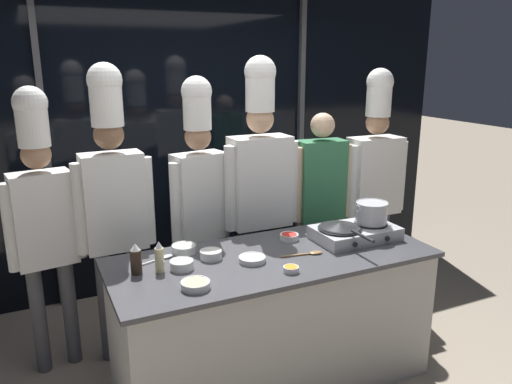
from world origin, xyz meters
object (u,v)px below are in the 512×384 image
Objects in this scene: serving_spoon_solid at (162,258)px; stock_pot at (372,212)px; portable_stove at (355,233)px; squeeze_bottle_soy at (136,259)px; prep_bowl_carrots at (291,269)px; chef_head at (43,210)px; prep_bowl_ginger at (195,284)px; prep_bowl_bell_pepper at (289,236)px; frying_pan at (340,226)px; prep_bowl_garlic at (252,259)px; chef_apprentice at (374,173)px; chef_sous at (113,193)px; prep_bowl_rice at (211,254)px; person_guest at (320,193)px; serving_spoon_slotted at (310,253)px; chef_pastry at (260,178)px; squeeze_bottle_oil at (159,257)px; prep_bowl_bean_sprouts at (184,248)px; prep_bowl_onion at (182,264)px; chef_line at (200,189)px.

stock_pot is at bearing -8.75° from serving_spoon_solid.
squeeze_bottle_soy is at bearing 177.28° from portable_stove.
prep_bowl_carrots is 0.05× the size of chef_head.
prep_bowl_ginger is 1.25× the size of prep_bowl_bell_pepper.
frying_pan is 2.74× the size of squeeze_bottle_soy.
prep_bowl_ginger reaches higher than prep_bowl_carrots.
prep_bowl_garlic is 1.64m from chef_apprentice.
prep_bowl_rice is at bearing 126.06° from chef_sous.
person_guest is 0.52m from chef_apprentice.
chef_head is (-1.25, 1.03, 0.23)m from prep_bowl_carrots.
chef_pastry reaches higher than serving_spoon_slotted.
squeeze_bottle_oil reaches higher than frying_pan.
serving_spoon_slotted is at bearing -27.56° from prep_bowl_bean_sprouts.
squeeze_bottle_soy is at bearing -141.94° from serving_spoon_solid.
chef_pastry is at bearing 8.24° from person_guest.
serving_spoon_solid is at bearing 171.25° from stock_pot.
prep_bowl_onion is (-1.21, 0.02, -0.02)m from portable_stove.
chef_line is at bearing 94.44° from prep_bowl_garlic.
chef_head is at bearing 159.95° from stock_pot.
frying_pan is at bearing 148.61° from chef_head.
stock_pot is at bearing -2.49° from squeeze_bottle_soy.
frying_pan is at bearing -15.22° from prep_bowl_bean_sprouts.
chef_apprentice is at bearing 23.87° from prep_bowl_bell_pepper.
prep_bowl_garlic and prep_bowl_carrots have the same top height.
chef_sous is 1.03× the size of chef_apprentice.
portable_stove is 0.28× the size of chef_apprentice.
chef_apprentice is at bearing 18.64° from prep_bowl_onion.
prep_bowl_onion is 1.03m from chef_head.
stock_pot is 1.29m from prep_bowl_bean_sprouts.
person_guest is (1.43, 0.47, 0.13)m from serving_spoon_solid.
prep_bowl_garlic is 1.21m from person_guest.
chef_apprentice reaches higher than serving_spoon_slotted.
chef_pastry is (1.06, 0.58, 0.24)m from squeeze_bottle_soy.
chef_sous is (-0.81, 0.98, 0.31)m from prep_bowl_carrots.
serving_spoon_solid is at bearing 108.13° from prep_bowl_onion.
prep_bowl_bell_pepper is (0.81, 0.43, -0.00)m from prep_bowl_ginger.
chef_head reaches higher than squeeze_bottle_soy.
portable_stove is 0.71m from person_guest.
portable_stove is 1.34m from squeeze_bottle_oil.
prep_bowl_bean_sprouts is 0.80m from serving_spoon_slotted.
chef_line is (-0.20, 1.01, 0.26)m from prep_bowl_carrots.
prep_bowl_bean_sprouts is at bearing 173.16° from prep_bowl_bell_pepper.
prep_bowl_carrots is 0.04× the size of chef_pastry.
prep_bowl_bell_pepper is (-0.41, 0.18, -0.02)m from portable_stove.
prep_bowl_carrots is 1.06m from chef_line.
serving_spoon_slotted is (0.81, 0.15, -0.02)m from prep_bowl_ginger.
frying_pan is 0.30× the size of person_guest.
prep_bowl_onion is at bearing 151.05° from prep_bowl_carrots.
chef_head reaches higher than prep_bowl_bell_pepper.
frying_pan is 1.21m from squeeze_bottle_oil.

